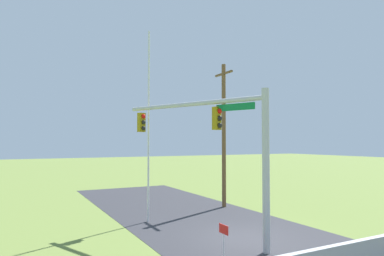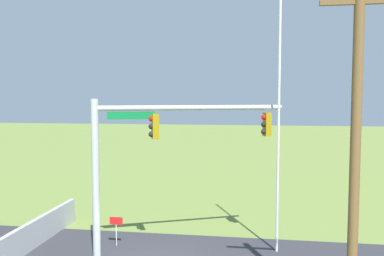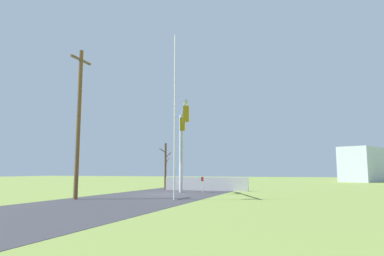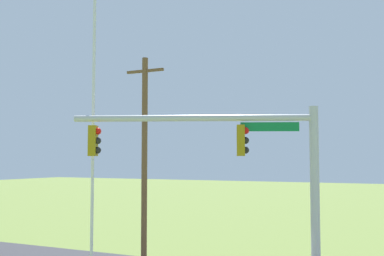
# 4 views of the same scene
# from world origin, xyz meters

# --- Properties ---
(ground_plane) EXTENTS (160.00, 160.00, 0.00)m
(ground_plane) POSITION_xyz_m (0.00, 0.00, 0.00)
(ground_plane) COLOR olive
(road_surface) EXTENTS (28.00, 8.00, 0.01)m
(road_surface) POSITION_xyz_m (-4.00, 0.00, 0.01)
(road_surface) COLOR #2D2D33
(road_surface) RESTS_ON ground_plane
(signal_mast) EXTENTS (7.04, 3.15, 6.15)m
(signal_mast) POSITION_xyz_m (0.13, -1.27, 4.36)
(signal_mast) COLOR #B2B5BA
(signal_mast) RESTS_ON ground_plane
(flagpole) EXTENTS (0.10, 0.10, 9.98)m
(flagpole) POSITION_xyz_m (-4.67, -2.58, 4.99)
(flagpole) COLOR silver
(flagpole) RESTS_ON ground_plane
(utility_pole) EXTENTS (1.90, 0.26, 9.13)m
(utility_pole) POSITION_xyz_m (-6.22, 3.10, 4.73)
(utility_pole) COLOR brown
(utility_pole) RESTS_ON ground_plane
(open_sign) EXTENTS (0.56, 0.04, 1.22)m
(open_sign) POSITION_xyz_m (1.94, -2.25, 0.91)
(open_sign) COLOR silver
(open_sign) RESTS_ON ground_plane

